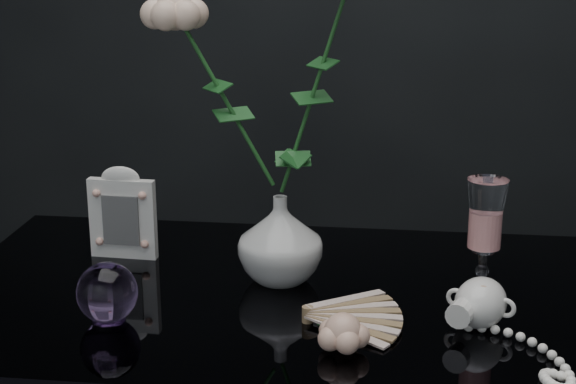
% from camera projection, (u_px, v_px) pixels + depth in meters
% --- Properties ---
extents(vase, '(0.14, 0.14, 0.13)m').
position_uv_depth(vase, '(280.00, 239.00, 1.29)').
color(vase, silver).
rests_on(vase, table).
extents(wine_glass, '(0.07, 0.07, 0.18)m').
position_uv_depth(wine_glass, '(484.00, 244.00, 1.20)').
color(wine_glass, white).
rests_on(wine_glass, table).
extents(picture_frame, '(0.12, 0.09, 0.15)m').
position_uv_depth(picture_frame, '(122.00, 212.00, 1.38)').
color(picture_frame, white).
rests_on(picture_frame, table).
extents(paperweight, '(0.09, 0.09, 0.08)m').
position_uv_depth(paperweight, '(107.00, 293.00, 1.17)').
color(paperweight, '#A97DCB').
rests_on(paperweight, table).
extents(paper_fan, '(0.28, 0.23, 0.03)m').
position_uv_depth(paper_fan, '(308.00, 313.00, 1.17)').
color(paper_fan, '#F5EAC4').
rests_on(paper_fan, table).
extents(loose_rose, '(0.11, 0.15, 0.05)m').
position_uv_depth(loose_rose, '(343.00, 332.00, 1.09)').
color(loose_rose, '#E6B094').
rests_on(loose_rose, table).
extents(pearl_jar, '(0.30, 0.31, 0.07)m').
position_uv_depth(pearl_jar, '(481.00, 301.00, 1.16)').
color(pearl_jar, white).
rests_on(pearl_jar, table).
extents(roses, '(0.33, 0.12, 0.41)m').
position_uv_depth(roses, '(276.00, 65.00, 1.23)').
color(roses, beige).
rests_on(roses, vase).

